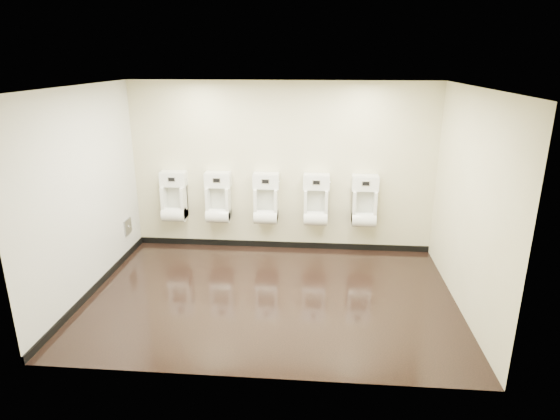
# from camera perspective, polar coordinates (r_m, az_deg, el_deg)

# --- Properties ---
(ground) EXTENTS (5.00, 3.50, 0.00)m
(ground) POSITION_cam_1_polar(r_m,az_deg,el_deg) (6.58, -1.10, -10.37)
(ground) COLOR black
(ground) RESTS_ON ground
(ceiling) EXTENTS (5.00, 3.50, 0.00)m
(ceiling) POSITION_cam_1_polar(r_m,az_deg,el_deg) (5.79, -1.27, 14.78)
(ceiling) COLOR silver
(back_wall) EXTENTS (5.00, 0.02, 2.80)m
(back_wall) POSITION_cam_1_polar(r_m,az_deg,el_deg) (7.72, 0.18, 5.13)
(back_wall) COLOR beige
(back_wall) RESTS_ON ground
(front_wall) EXTENTS (5.00, 0.02, 2.80)m
(front_wall) POSITION_cam_1_polar(r_m,az_deg,el_deg) (4.40, -3.56, -5.19)
(front_wall) COLOR beige
(front_wall) RESTS_ON ground
(left_wall) EXTENTS (0.02, 3.50, 2.80)m
(left_wall) POSITION_cam_1_polar(r_m,az_deg,el_deg) (6.76, -22.77, 1.80)
(left_wall) COLOR beige
(left_wall) RESTS_ON ground
(right_wall) EXTENTS (0.02, 3.50, 2.80)m
(right_wall) POSITION_cam_1_polar(r_m,az_deg,el_deg) (6.29, 22.10, 0.73)
(right_wall) COLOR beige
(right_wall) RESTS_ON ground
(tile_overlay_left) EXTENTS (0.01, 3.50, 2.80)m
(tile_overlay_left) POSITION_cam_1_polar(r_m,az_deg,el_deg) (6.76, -22.73, 1.80)
(tile_overlay_left) COLOR white
(tile_overlay_left) RESTS_ON ground
(skirting_back) EXTENTS (5.00, 0.02, 0.10)m
(skirting_back) POSITION_cam_1_polar(r_m,az_deg,el_deg) (8.12, 0.16, -4.21)
(skirting_back) COLOR black
(skirting_back) RESTS_ON ground
(skirting_left) EXTENTS (0.02, 3.50, 0.10)m
(skirting_left) POSITION_cam_1_polar(r_m,az_deg,el_deg) (7.22, -21.38, -8.53)
(skirting_left) COLOR black
(skirting_left) RESTS_ON ground
(access_panel) EXTENTS (0.04, 0.25, 0.25)m
(access_panel) POSITION_cam_1_polar(r_m,az_deg,el_deg) (8.05, -18.08, -1.93)
(access_panel) COLOR #9E9EA3
(access_panel) RESTS_ON left_wall
(urinal_0) EXTENTS (0.44, 0.33, 0.82)m
(urinal_0) POSITION_cam_1_polar(r_m,az_deg,el_deg) (8.07, -12.78, 1.20)
(urinal_0) COLOR white
(urinal_0) RESTS_ON back_wall
(urinal_1) EXTENTS (0.44, 0.33, 0.82)m
(urinal_1) POSITION_cam_1_polar(r_m,az_deg,el_deg) (7.87, -7.54, 1.08)
(urinal_1) COLOR white
(urinal_1) RESTS_ON back_wall
(urinal_2) EXTENTS (0.44, 0.33, 0.82)m
(urinal_2) POSITION_cam_1_polar(r_m,az_deg,el_deg) (7.74, -1.71, 0.95)
(urinal_2) COLOR white
(urinal_2) RESTS_ON back_wall
(urinal_3) EXTENTS (0.44, 0.33, 0.82)m
(urinal_3) POSITION_cam_1_polar(r_m,az_deg,el_deg) (7.70, 4.40, 0.79)
(urinal_3) COLOR white
(urinal_3) RESTS_ON back_wall
(urinal_4) EXTENTS (0.44, 0.33, 0.82)m
(urinal_4) POSITION_cam_1_polar(r_m,az_deg,el_deg) (7.73, 10.23, 0.63)
(urinal_4) COLOR white
(urinal_4) RESTS_ON back_wall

